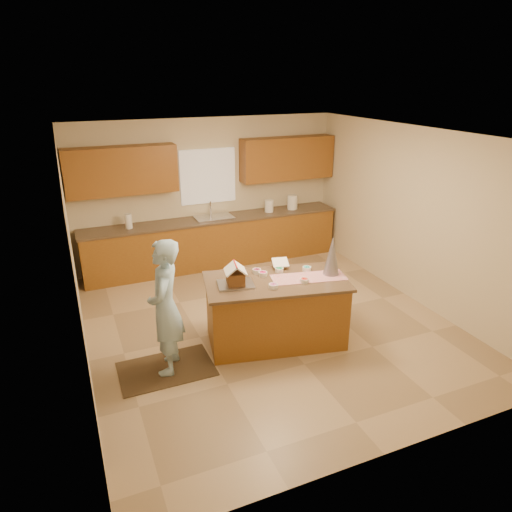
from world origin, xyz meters
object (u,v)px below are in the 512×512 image
at_px(boy, 165,307).
at_px(gingerbread_house, 236,276).
at_px(tinsel_tree, 332,255).
at_px(island_base, 276,312).

xyz_separation_m(boy, gingerbread_house, (0.94, 0.15, 0.18)).
relative_size(tinsel_tree, gingerbread_house, 1.67).
xyz_separation_m(island_base, tinsel_tree, (0.76, -0.11, 0.74)).
relative_size(island_base, tinsel_tree, 3.27).
height_order(island_base, gingerbread_house, gingerbread_house).
relative_size(island_base, gingerbread_house, 5.45).
bearing_deg(tinsel_tree, gingerbread_house, 172.51).
bearing_deg(boy, gingerbread_house, 121.21).
distance_m(tinsel_tree, gingerbread_house, 1.32).
distance_m(boy, gingerbread_house, 0.97).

